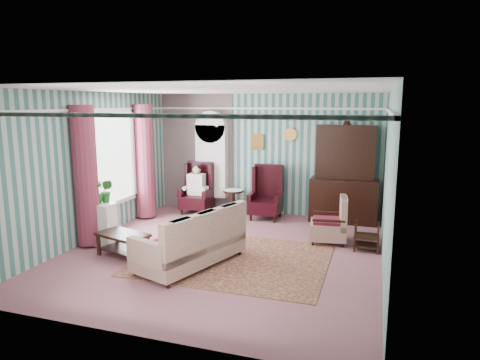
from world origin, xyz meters
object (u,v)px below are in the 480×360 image
(wingback_left, at_px, (197,188))
(coffee_table, at_px, (123,245))
(seated_woman, at_px, (197,189))
(nest_table, at_px, (367,236))
(wingback_right, at_px, (266,193))
(plant_stand, at_px, (101,224))
(sofa, at_px, (190,237))
(round_side_table, at_px, (233,202))
(dresser_hutch, at_px, (345,171))
(floral_armchair, at_px, (328,215))
(bookcase, at_px, (212,166))

(wingback_left, bearing_deg, coffee_table, -90.32)
(seated_woman, height_order, nest_table, seated_woman)
(wingback_right, distance_m, plant_stand, 3.76)
(wingback_left, distance_m, coffee_table, 3.23)
(nest_table, bearing_deg, sofa, -149.24)
(seated_woman, xyz_separation_m, round_side_table, (0.90, 0.15, -0.29))
(round_side_table, bearing_deg, seated_woman, -170.54)
(nest_table, xyz_separation_m, plant_stand, (-4.87, -1.20, 0.13))
(wingback_right, height_order, seated_woman, wingback_right)
(dresser_hutch, relative_size, floral_armchair, 2.21)
(bookcase, distance_m, plant_stand, 3.39)
(dresser_hutch, height_order, sofa, dresser_hutch)
(bookcase, height_order, dresser_hutch, dresser_hutch)
(sofa, distance_m, coffee_table, 1.33)
(floral_armchair, bearing_deg, dresser_hutch, -13.63)
(seated_woman, relative_size, sofa, 0.60)
(bookcase, bearing_deg, floral_armchair, -28.39)
(sofa, bearing_deg, seated_woman, 40.90)
(bookcase, relative_size, wingback_left, 1.79)
(dresser_hutch, height_order, floral_armchair, dresser_hutch)
(wingback_right, distance_m, round_side_table, 0.92)
(dresser_hutch, relative_size, round_side_table, 3.93)
(wingback_right, height_order, sofa, wingback_right)
(nest_table, height_order, coffee_table, nest_table)
(dresser_hutch, xyz_separation_m, floral_armchair, (-0.16, -1.55, -0.65))
(round_side_table, height_order, nest_table, round_side_table)
(seated_woman, height_order, plant_stand, seated_woman)
(wingback_left, height_order, plant_stand, wingback_left)
(dresser_hutch, relative_size, wingback_left, 1.89)
(nest_table, height_order, plant_stand, plant_stand)
(wingback_left, xyz_separation_m, nest_table, (4.07, -1.55, -0.35))
(coffee_table, bearing_deg, nest_table, 21.98)
(floral_armchair, bearing_deg, sofa, 125.63)
(nest_table, xyz_separation_m, coffee_table, (-4.09, -1.65, -0.06))
(wingback_right, bearing_deg, wingback_left, 180.00)
(round_side_table, bearing_deg, coffee_table, -105.33)
(wingback_right, distance_m, coffee_table, 3.68)
(plant_stand, distance_m, sofa, 2.14)
(wingback_left, height_order, floral_armchair, wingback_left)
(floral_armchair, bearing_deg, wingback_right, 43.53)
(round_side_table, xyz_separation_m, nest_table, (3.17, -1.70, -0.03))
(seated_woman, xyz_separation_m, plant_stand, (-0.80, -2.75, -0.19))
(dresser_hutch, distance_m, coffee_table, 5.04)
(coffee_table, bearing_deg, bookcase, 85.73)
(bookcase, height_order, seated_woman, bookcase)
(bookcase, relative_size, seated_woman, 1.90)
(plant_stand, relative_size, sofa, 0.40)
(bookcase, bearing_deg, wingback_right, -14.57)
(seated_woman, relative_size, round_side_table, 1.97)
(dresser_hutch, distance_m, plant_stand, 5.31)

